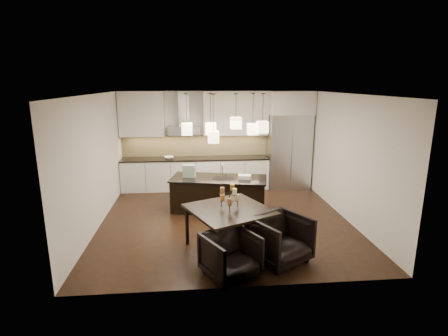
{
  "coord_description": "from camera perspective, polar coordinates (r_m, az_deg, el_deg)",
  "views": [
    {
      "loc": [
        -0.7,
        -7.44,
        3.04
      ],
      "look_at": [
        0.0,
        0.2,
        1.15
      ],
      "focal_mm": 28.0,
      "sensor_mm": 36.0,
      "label": 1
    }
  ],
  "objects": [
    {
      "name": "pendant_a",
      "position": [
        8.03,
        -6.06,
        6.34
      ],
      "size": [
        0.24,
        0.24,
        0.26
      ],
      "primitive_type": "cube",
      "color": "beige",
      "rests_on": "ceiling"
    },
    {
      "name": "candle_a",
      "position": [
        6.4,
        2.07,
        -4.81
      ],
      "size": [
        0.11,
        0.11,
        0.11
      ],
      "primitive_type": "cylinder",
      "rotation": [
        0.0,
        0.0,
        0.43
      ],
      "color": "#F4F09F",
      "rests_on": "candelabra"
    },
    {
      "name": "pendant_f",
      "position": [
        7.86,
        -1.74,
        5.09
      ],
      "size": [
        0.24,
        0.24,
        0.26
      ],
      "primitive_type": "cube",
      "color": "beige",
      "rests_on": "ceiling"
    },
    {
      "name": "wall_right",
      "position": [
        8.37,
        19.31,
        1.75
      ],
      "size": [
        0.02,
        5.5,
        2.8
      ],
      "primitive_type": "cube",
      "color": "silver",
      "rests_on": "ground"
    },
    {
      "name": "island_body",
      "position": [
        8.49,
        -0.85,
        -4.37
      ],
      "size": [
        2.34,
        1.32,
        0.78
      ],
      "primitive_type": "cube",
      "rotation": [
        0.0,
        0.0,
        -0.21
      ],
      "color": "black",
      "rests_on": "floor"
    },
    {
      "name": "faucet",
      "position": [
        8.4,
        -0.19,
        -0.37
      ],
      "size": [
        0.13,
        0.23,
        0.34
      ],
      "primitive_type": null,
      "rotation": [
        0.0,
        0.0,
        -0.21
      ],
      "color": "silver",
      "rests_on": "island_top"
    },
    {
      "name": "candle_c",
      "position": [
        6.19,
        0.93,
        -5.47
      ],
      "size": [
        0.11,
        0.11,
        0.11
      ],
      "primitive_type": "cylinder",
      "rotation": [
        0.0,
        0.0,
        0.43
      ],
      "color": "#915D32",
      "rests_on": "candelabra"
    },
    {
      "name": "island_top",
      "position": [
        8.37,
        -0.86,
        -1.73
      ],
      "size": [
        2.42,
        1.4,
        0.04
      ],
      "primitive_type": "cube",
      "rotation": [
        0.0,
        0.0,
        -0.21
      ],
      "color": "black",
      "rests_on": "island_body"
    },
    {
      "name": "wall_front",
      "position": [
        5.01,
        3.11,
        -5.29
      ],
      "size": [
        5.5,
        0.02,
        2.8
      ],
      "primitive_type": "cube",
      "color": "silver",
      "rests_on": "ground"
    },
    {
      "name": "pendant_d",
      "position": [
        8.41,
        4.7,
        6.35
      ],
      "size": [
        0.24,
        0.24,
        0.26
      ],
      "primitive_type": "cube",
      "color": "beige",
      "rests_on": "ceiling"
    },
    {
      "name": "dining_table",
      "position": [
        6.54,
        0.89,
        -9.95
      ],
      "size": [
        1.78,
        1.78,
        0.8
      ],
      "primitive_type": null,
      "rotation": [
        0.0,
        0.0,
        0.43
      ],
      "color": "black",
      "rests_on": "floor"
    },
    {
      "name": "tote_bag",
      "position": [
        8.44,
        -5.69,
        -0.5
      ],
      "size": [
        0.33,
        0.22,
        0.3
      ],
      "primitive_type": "cube",
      "rotation": [
        0.0,
        0.0,
        -0.21
      ],
      "color": "#265C3C",
      "rests_on": "island_top"
    },
    {
      "name": "refrigerator",
      "position": [
        10.4,
        10.49,
        2.71
      ],
      "size": [
        1.2,
        0.72,
        2.15
      ],
      "primitive_type": "cube",
      "color": "#B7B7BA",
      "rests_on": "floor"
    },
    {
      "name": "upper_cab_left",
      "position": [
        10.15,
        -13.31,
        8.58
      ],
      "size": [
        1.25,
        0.35,
        1.25
      ],
      "primitive_type": "cube",
      "color": "silver",
      "rests_on": "wall_back"
    },
    {
      "name": "floor",
      "position": [
        8.07,
        0.13,
        -8.36
      ],
      "size": [
        5.5,
        5.5,
        0.02
      ],
      "primitive_type": "cube",
      "color": "black",
      "rests_on": "ground"
    },
    {
      "name": "lower_cabinets",
      "position": [
        10.21,
        -4.64,
        -0.97
      ],
      "size": [
        4.21,
        0.62,
        0.88
      ],
      "primitive_type": "cube",
      "color": "silver",
      "rests_on": "floor"
    },
    {
      "name": "candelabra",
      "position": [
        6.31,
        0.91,
        -4.64
      ],
      "size": [
        0.51,
        0.51,
        0.47
      ],
      "primitive_type": null,
      "rotation": [
        0.0,
        0.0,
        0.43
      ],
      "color": "black",
      "rests_on": "dining_table"
    },
    {
      "name": "armchair_right",
      "position": [
        6.22,
        9.08,
        -11.35
      ],
      "size": [
        1.21,
        1.22,
        0.82
      ],
      "primitive_type": "imported",
      "rotation": [
        0.0,
        0.0,
        0.52
      ],
      "color": "black",
      "rests_on": "floor"
    },
    {
      "name": "pendant_c",
      "position": [
        7.97,
        1.96,
        7.36
      ],
      "size": [
        0.24,
        0.24,
        0.26
      ],
      "primitive_type": "cube",
      "color": "beige",
      "rests_on": "ceiling"
    },
    {
      "name": "wall_left",
      "position": [
        7.89,
        -20.24,
        0.98
      ],
      "size": [
        0.02,
        5.5,
        2.8
      ],
      "primitive_type": "cube",
      "color": "silver",
      "rests_on": "ground"
    },
    {
      "name": "hood_chimney",
      "position": [
        10.06,
        -6.6,
        9.64
      ],
      "size": [
        0.3,
        0.28,
        0.96
      ],
      "primitive_type": "cube",
      "color": "#B7B7BA",
      "rests_on": "hood_canopy"
    },
    {
      "name": "candle_f",
      "position": [
        6.17,
        1.75,
        -3.85
      ],
      "size": [
        0.11,
        0.11,
        0.11
      ],
      "primitive_type": "cylinder",
      "rotation": [
        0.0,
        0.0,
        0.43
      ],
      "color": "#F4F09F",
      "rests_on": "candelabra"
    },
    {
      "name": "armchair_left",
      "position": [
        5.73,
        1.08,
        -14.05
      ],
      "size": [
        1.06,
        1.07,
        0.72
      ],
      "primitive_type": "imported",
      "rotation": [
        0.0,
        0.0,
        0.5
      ],
      "color": "black",
      "rests_on": "floor"
    },
    {
      "name": "upper_cab_right",
      "position": [
        10.13,
        1.91,
        8.93
      ],
      "size": [
        1.85,
        0.35,
        1.25
      ],
      "primitive_type": "cube",
      "color": "silver",
      "rests_on": "wall_back"
    },
    {
      "name": "candle_b",
      "position": [
        6.4,
        -0.26,
        -4.81
      ],
      "size": [
        0.11,
        0.11,
        0.11
      ],
      "primitive_type": "cylinder",
      "rotation": [
        0.0,
        0.0,
        0.43
      ],
      "color": "orange",
      "rests_on": "candelabra"
    },
    {
      "name": "wall_back",
      "position": [
        10.36,
        -1.3,
        4.72
      ],
      "size": [
        5.5,
        0.02,
        2.8
      ],
      "primitive_type": "cube",
      "color": "silver",
      "rests_on": "ground"
    },
    {
      "name": "hood_canopy",
      "position": [
        10.01,
        -6.52,
        6.17
      ],
      "size": [
        0.9,
        0.52,
        0.24
      ],
      "primitive_type": "cube",
      "color": "#B7B7BA",
      "rests_on": "wall_back"
    },
    {
      "name": "food_container",
      "position": [
        8.31,
        3.4,
        -1.43
      ],
      "size": [
        0.34,
        0.27,
        0.09
      ],
      "primitive_type": "cube",
      "rotation": [
        0.0,
        0.0,
        -0.21
      ],
      "color": "silver",
      "rests_on": "island_top"
    },
    {
      "name": "pendant_b",
      "position": [
        8.18,
        -2.18,
        6.44
      ],
      "size": [
        0.24,
        0.24,
        0.26
      ],
      "primitive_type": "cube",
      "color": "beige",
      "rests_on": "ceiling"
    },
    {
      "name": "countertop",
      "position": [
        10.1,
        -4.69,
        1.56
      ],
      "size": [
        4.21,
        0.66,
        0.04
      ],
      "primitive_type": "cube",
      "color": "black",
      "rests_on": "lower_cabinets"
    },
    {
      "name": "candle_e",
      "position": [
        6.22,
        -0.29,
        -3.69
      ],
      "size": [
        0.11,
        0.11,
        0.11
      ],
      "primitive_type": "cylinder",
      "rotation": [
        0.0,
        0.0,
        0.43
      ],
      "color": "#915D32",
      "rests_on": "candelabra"
    },
    {
      "name": "candle_d",
      "position": [
        6.41,
        1.38,
        -3.16
      ],
      "size": [
        0.11,
        0.11,
        0.11
      ],
      "primitive_type": "cylinder",
      "rotation": [
        0.0,
        0.0,
        0.43
      ],
      "color": "orange",
      "rests_on": "candelabra"
    },
    {
      "name": "ceiling",
      "position": [
        7.48,
        0.14,
        12.07
      ],
      "size": [
        5.5,
        5.5,
        0.02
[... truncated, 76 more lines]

